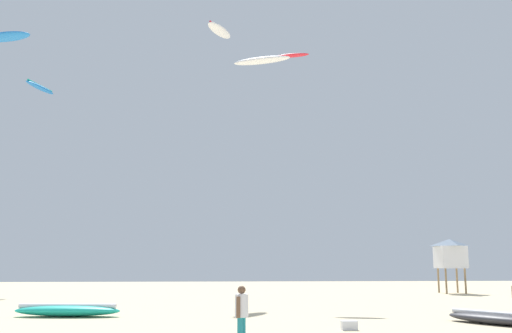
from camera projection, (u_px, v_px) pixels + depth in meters
person_foreground at (242, 311)px, 15.87m from camera, size 0.39×0.52×1.71m
kite_grounded_near at (497, 318)px, 21.63m from camera, size 3.24×4.15×0.51m
kite_grounded_mid at (67, 311)px, 24.70m from camera, size 4.76×1.72×0.60m
lifeguard_tower at (450, 253)px, 43.64m from camera, size 2.30×2.30×4.15m
cooler_box at (349, 325)px, 19.95m from camera, size 0.56×0.36×0.32m
kite_aloft_0 at (292, 55)px, 37.58m from camera, size 2.31×1.23×0.27m
kite_aloft_1 at (6, 37)px, 34.17m from camera, size 3.52×2.04×0.49m
kite_aloft_2 at (219, 31)px, 41.68m from camera, size 2.30×3.21×0.52m
kite_aloft_4 at (40, 88)px, 49.14m from camera, size 2.16×3.95×0.69m
kite_aloft_5 at (262, 61)px, 25.99m from camera, size 2.82×1.75×0.34m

